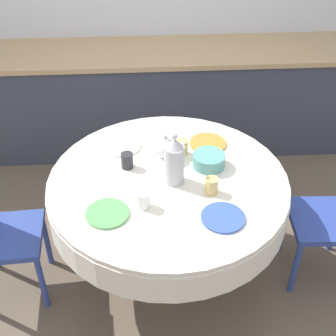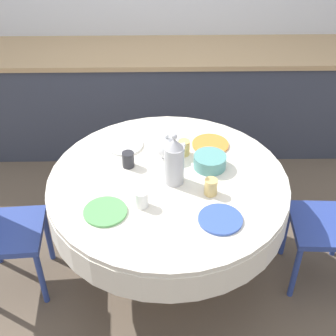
# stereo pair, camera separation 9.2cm
# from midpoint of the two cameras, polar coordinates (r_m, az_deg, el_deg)

# --- Properties ---
(ground_plane) EXTENTS (12.00, 12.00, 0.00)m
(ground_plane) POSITION_cam_midpoint_polar(r_m,az_deg,el_deg) (3.20, -0.84, -12.33)
(ground_plane) COLOR brown
(kitchen_counter) EXTENTS (3.24, 0.64, 0.89)m
(kitchen_counter) POSITION_cam_midpoint_polar(r_m,az_deg,el_deg) (4.11, -1.97, 8.46)
(kitchen_counter) COLOR #383D4C
(kitchen_counter) RESTS_ON ground_plane
(dining_table) EXTENTS (1.38, 1.38, 0.78)m
(dining_table) POSITION_cam_midpoint_polar(r_m,az_deg,el_deg) (2.73, -0.97, -3.40)
(dining_table) COLOR tan
(dining_table) RESTS_ON ground_plane
(plate_near_left) EXTENTS (0.23, 0.23, 0.01)m
(plate_near_left) POSITION_cam_midpoint_polar(r_m,az_deg,el_deg) (2.45, -8.47, -5.52)
(plate_near_left) COLOR #5BA85B
(plate_near_left) RESTS_ON dining_table
(cup_near_left) EXTENTS (0.07, 0.07, 0.09)m
(cup_near_left) POSITION_cam_midpoint_polar(r_m,az_deg,el_deg) (2.45, -4.10, -3.89)
(cup_near_left) COLOR white
(cup_near_left) RESTS_ON dining_table
(plate_near_right) EXTENTS (0.23, 0.23, 0.01)m
(plate_near_right) POSITION_cam_midpoint_polar(r_m,az_deg,el_deg) (2.41, 5.63, -6.06)
(plate_near_right) COLOR #3856AD
(plate_near_right) RESTS_ON dining_table
(cup_near_right) EXTENTS (0.07, 0.07, 0.09)m
(cup_near_right) POSITION_cam_midpoint_polar(r_m,az_deg,el_deg) (2.54, 4.31, -2.18)
(cup_near_right) COLOR #DBB766
(cup_near_right) RESTS_ON dining_table
(plate_far_left) EXTENTS (0.23, 0.23, 0.01)m
(plate_far_left) POSITION_cam_midpoint_polar(r_m,az_deg,el_deg) (2.92, -6.51, 2.67)
(plate_far_left) COLOR white
(plate_far_left) RESTS_ON dining_table
(cup_far_left) EXTENTS (0.07, 0.07, 0.09)m
(cup_far_left) POSITION_cam_midpoint_polar(r_m,az_deg,el_deg) (2.72, -5.97, 0.90)
(cup_far_left) COLOR #28282D
(cup_far_left) RESTS_ON dining_table
(plate_far_right) EXTENTS (0.23, 0.23, 0.01)m
(plate_far_right) POSITION_cam_midpoint_polar(r_m,az_deg,el_deg) (2.93, 3.98, 3.00)
(plate_far_right) COLOR orange
(plate_far_right) RESTS_ON dining_table
(cup_far_right) EXTENTS (0.07, 0.07, 0.09)m
(cup_far_right) POSITION_cam_midpoint_polar(r_m,az_deg,el_deg) (2.82, 0.79, 2.54)
(cup_far_right) COLOR #DBB766
(cup_far_right) RESTS_ON dining_table
(coffee_carafe) EXTENTS (0.11, 0.11, 0.32)m
(coffee_carafe) POSITION_cam_midpoint_polar(r_m,az_deg,el_deg) (2.55, -0.26, 0.82)
(coffee_carafe) COLOR #B2B2B7
(coffee_carafe) RESTS_ON dining_table
(teapot) EXTENTS (0.18, 0.13, 0.17)m
(teapot) POSITION_cam_midpoint_polar(r_m,az_deg,el_deg) (2.77, -1.31, 2.52)
(teapot) COLOR white
(teapot) RESTS_ON dining_table
(fruit_bowl) EXTENTS (0.19, 0.19, 0.08)m
(fruit_bowl) POSITION_cam_midpoint_polar(r_m,az_deg,el_deg) (2.73, 4.03, 0.94)
(fruit_bowl) COLOR #569993
(fruit_bowl) RESTS_ON dining_table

